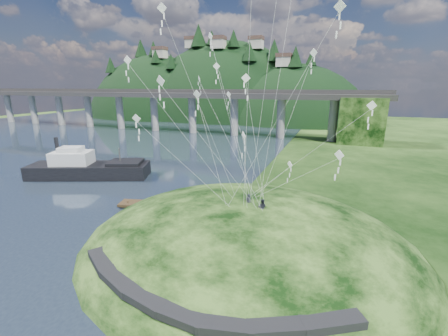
% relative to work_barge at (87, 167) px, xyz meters
% --- Properties ---
extents(ground, '(320.00, 320.00, 0.00)m').
position_rel_work_barge_xyz_m(ground, '(26.05, -15.16, -1.84)').
color(ground, black).
rests_on(ground, ground).
extents(water, '(240.00, 240.00, 0.00)m').
position_rel_work_barge_xyz_m(water, '(-45.95, 14.84, -1.84)').
color(water, '#29384C').
rests_on(water, ground).
extents(grass_hill, '(36.00, 32.00, 13.00)m').
position_rel_work_barge_xyz_m(grass_hill, '(34.05, -13.16, -3.34)').
color(grass_hill, black).
rests_on(grass_hill, ground).
extents(footpath, '(22.29, 5.84, 0.83)m').
position_rel_work_barge_xyz_m(footpath, '(33.51, -24.90, 0.24)').
color(footpath, black).
rests_on(footpath, ground).
extents(bridge, '(160.00, 11.00, 15.00)m').
position_rel_work_barge_xyz_m(bridge, '(-0.41, 54.91, 7.86)').
color(bridge, '#2D2B2B').
rests_on(bridge, ground).
extents(far_ridge, '(153.00, 70.00, 94.50)m').
position_rel_work_barge_xyz_m(far_ridge, '(-17.53, 107.02, -9.28)').
color(far_ridge, black).
rests_on(far_ridge, ground).
extents(work_barge, '(21.64, 12.95, 7.35)m').
position_rel_work_barge_xyz_m(work_barge, '(0.00, 0.00, 0.00)').
color(work_barge, black).
rests_on(work_barge, ground).
extents(wooden_dock, '(14.52, 5.68, 1.03)m').
position_rel_work_barge_xyz_m(wooden_dock, '(21.67, -7.31, -1.39)').
color(wooden_dock, '#332314').
rests_on(wooden_dock, ground).
extents(kite_flyers, '(2.32, 1.28, 1.82)m').
position_rel_work_barge_xyz_m(kite_flyers, '(35.27, -13.92, 3.99)').
color(kite_flyers, '#252531').
rests_on(kite_flyers, ground).
extents(kite_swarm, '(20.29, 18.33, 20.73)m').
position_rel_work_barge_xyz_m(kite_swarm, '(33.38, -13.10, 15.29)').
color(kite_swarm, white).
rests_on(kite_swarm, ground).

